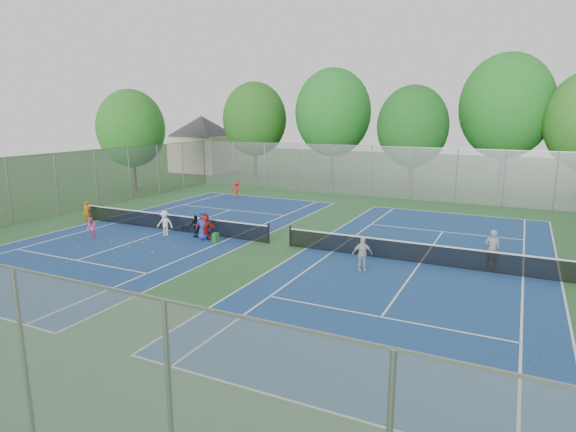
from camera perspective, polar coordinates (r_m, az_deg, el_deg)
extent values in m
plane|color=#28561A|center=(24.32, -1.04, -3.44)|extent=(120.00, 120.00, 0.00)
cube|color=#2D6031|center=(24.32, -1.04, -3.43)|extent=(32.00, 32.00, 0.01)
cube|color=navy|center=(28.11, -13.86, -1.63)|extent=(10.97, 23.77, 0.01)
cube|color=navy|center=(22.16, 15.38, -5.41)|extent=(10.97, 23.77, 0.01)
cube|color=black|center=(28.01, -13.90, -0.75)|extent=(12.87, 0.10, 0.91)
cube|color=black|center=(22.03, 15.44, -4.32)|extent=(12.87, 0.10, 0.91)
cube|color=gray|center=(38.64, 9.86, 5.22)|extent=(32.00, 0.10, 4.00)
cube|color=gray|center=(34.17, -25.74, 3.31)|extent=(0.10, 32.00, 4.00)
cube|color=#B7A88C|center=(55.68, -10.08, 7.28)|extent=(6.00, 5.00, 4.00)
pyramid|color=#2D2D33|center=(55.50, -10.24, 11.61)|extent=(11.03, 11.03, 2.20)
cylinder|color=#443326|center=(49.68, -3.90, 6.59)|extent=(0.36, 0.36, 3.50)
ellipsoid|color=#225819|center=(49.46, -3.97, 11.38)|extent=(6.40, 6.40, 7.36)
cylinder|color=#443326|center=(47.14, 5.23, 6.48)|extent=(0.36, 0.36, 3.85)
ellipsoid|color=#1D6720|center=(46.92, 5.34, 12.11)|extent=(7.20, 7.20, 8.28)
cylinder|color=#443326|center=(43.03, 14.29, 5.15)|extent=(0.36, 0.36, 3.15)
ellipsoid|color=#19571A|center=(42.76, 14.56, 10.24)|extent=(6.00, 6.00, 6.90)
cylinder|color=#443326|center=(45.10, 23.89, 5.47)|extent=(0.36, 0.36, 4.20)
ellipsoid|color=#1E691F|center=(44.89, 24.44, 11.74)|extent=(7.60, 7.60, 8.74)
cylinder|color=#443326|center=(43.10, -17.79, 4.96)|extent=(0.36, 0.36, 3.15)
ellipsoid|color=#23631C|center=(42.83, -18.11, 9.84)|extent=(5.60, 5.60, 6.44)
cube|color=blue|center=(27.72, -12.01, -1.41)|extent=(0.51, 0.51, 0.33)
cube|color=#25882C|center=(24.92, -8.58, -2.58)|extent=(0.30, 0.30, 0.52)
imported|color=#C76312|center=(31.56, -22.74, 0.45)|extent=(0.56, 0.47, 1.31)
imported|color=pink|center=(27.48, -22.28, -1.34)|extent=(0.63, 0.54, 1.12)
imported|color=silver|center=(26.83, -14.39, -0.83)|extent=(0.99, 0.71, 1.38)
imported|color=black|center=(26.11, -10.87, -1.21)|extent=(0.73, 0.35, 1.21)
imported|color=navy|center=(25.49, -10.04, -1.08)|extent=(0.90, 0.77, 1.57)
imported|color=#A81A18|center=(25.41, -9.75, -1.29)|extent=(1.33, 0.47, 1.42)
imported|color=red|center=(37.60, -6.11, 3.09)|extent=(0.94, 0.66, 1.33)
imported|color=gray|center=(22.27, 23.04, -3.63)|extent=(0.63, 0.42, 1.70)
imported|color=silver|center=(20.46, 8.78, -4.47)|extent=(0.93, 0.75, 1.47)
sphere|color=#DEEE37|center=(25.01, -18.27, -3.55)|extent=(0.07, 0.07, 0.07)
sphere|color=#AFC62E|center=(22.83, -15.77, -4.87)|extent=(0.07, 0.07, 0.07)
sphere|color=#B4CF30|center=(26.26, -20.19, -2.95)|extent=(0.07, 0.07, 0.07)
sphere|color=#AECC2F|center=(25.91, -23.60, -3.43)|extent=(0.07, 0.07, 0.07)
sphere|color=#ABCC2F|center=(22.38, -19.36, -5.45)|extent=(0.07, 0.07, 0.07)
sphere|color=#B8D531|center=(25.62, -16.88, -3.09)|extent=(0.07, 0.07, 0.07)
sphere|color=#C4D631|center=(24.16, -24.68, -4.60)|extent=(0.07, 0.07, 0.07)
sphere|color=#A8C32D|center=(23.60, -24.73, -4.99)|extent=(0.07, 0.07, 0.07)
sphere|color=yellow|center=(24.23, -13.37, -3.75)|extent=(0.07, 0.07, 0.07)
sphere|color=yellow|center=(23.77, -15.78, -4.20)|extent=(0.07, 0.07, 0.07)
sphere|color=yellow|center=(21.26, -17.81, -6.26)|extent=(0.07, 0.07, 0.07)
sphere|color=#CDDA32|center=(26.10, -16.23, -2.77)|extent=(0.07, 0.07, 0.07)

